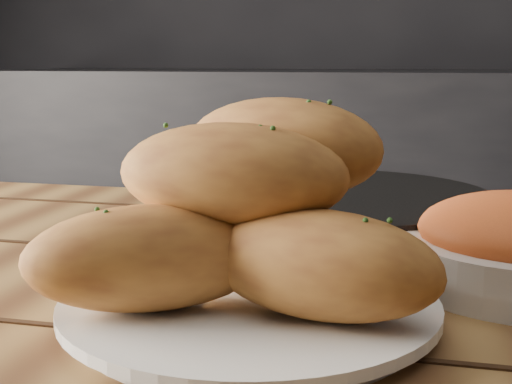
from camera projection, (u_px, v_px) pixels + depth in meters
The scene contains 4 objects.
counter at pixel (469, 230), 2.04m from camera, with size 2.80×0.60×0.90m, color black.
plate at pixel (249, 309), 0.50m from camera, with size 0.27×0.27×0.02m.
bread_rolls at pixel (248, 215), 0.49m from camera, with size 0.29×0.25×0.14m.
skillet at pixel (343, 212), 0.75m from camera, with size 0.45×0.31×0.05m.
Camera 1 is at (-0.13, -0.37, 0.93)m, focal length 50.00 mm.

